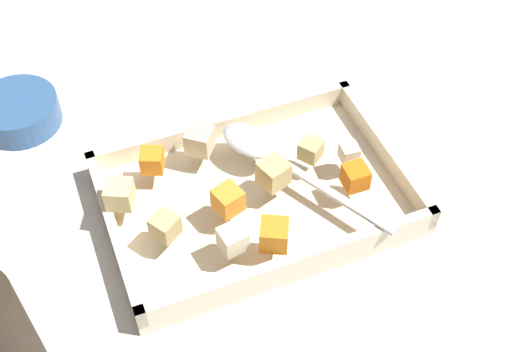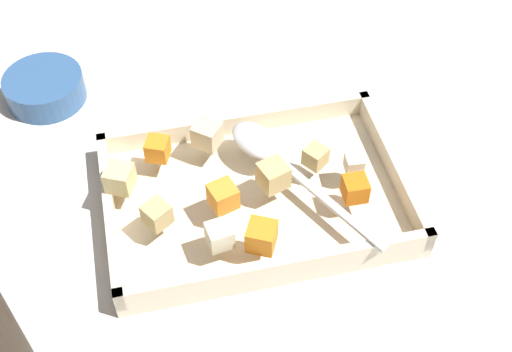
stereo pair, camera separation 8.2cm
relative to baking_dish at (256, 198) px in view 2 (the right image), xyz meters
The scene contains 15 objects.
ground_plane 0.02m from the baking_dish, 32.24° to the right, with size 4.00×4.00×0.00m, color beige.
baking_dish is the anchor object (origin of this frame).
carrot_chunk_center 0.07m from the baking_dish, 150.25° to the right, with size 0.03×0.03×0.03m, color orange.
carrot_chunk_mid_left 0.14m from the baking_dish, 148.53° to the left, with size 0.03×0.03×0.03m, color orange.
carrot_chunk_under_handle 0.13m from the baking_dish, 23.94° to the right, with size 0.03×0.03×0.03m, color orange.
carrot_chunk_far_right 0.11m from the baking_dish, 99.07° to the right, with size 0.03×0.03×0.03m, color orange.
potato_chunk_corner_nw 0.17m from the baking_dish, behind, with size 0.03×0.03×0.03m, color #E0CC89.
potato_chunk_far_left 0.10m from the baking_dish, 121.02° to the left, with size 0.03×0.03×0.03m, color beige.
potato_chunk_heap_side 0.05m from the baking_dish, 15.93° to the right, with size 0.03×0.03×0.03m, color tan.
potato_chunk_heap_top 0.11m from the baking_dish, 127.01° to the right, with size 0.03×0.03×0.03m, color beige.
potato_chunk_near_right 0.14m from the baking_dish, 164.55° to the right, with size 0.03×0.03×0.03m, color tan.
potato_chunk_mid_right 0.13m from the baking_dish, ahead, with size 0.02×0.02×0.02m, color beige.
potato_chunk_corner_se 0.09m from the baking_dish, ahead, with size 0.03×0.03×0.03m, color tan.
serving_spoon 0.07m from the baking_dish, 62.40° to the left, with size 0.15×0.24×0.02m.
small_prep_bowl 0.37m from the baking_dish, 134.39° to the left, with size 0.11×0.11×0.04m, color #33598C.
Camera 2 is at (-0.13, -0.51, 0.68)m, focal length 47.03 mm.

